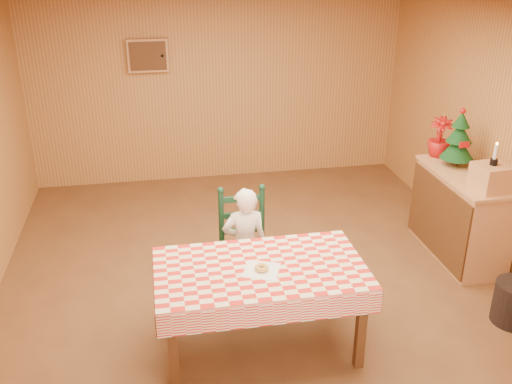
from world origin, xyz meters
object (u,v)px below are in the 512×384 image
shelf_unit (460,215)px  crate (491,177)px  dining_table (260,276)px  ladder_chair (244,248)px  seated_child (245,245)px  christmas_tree (459,140)px

shelf_unit → crate: size_ratio=4.13×
dining_table → ladder_chair: bearing=90.0°
dining_table → seated_child: size_ratio=1.47×
ladder_chair → shelf_unit: size_ratio=0.87×
dining_table → christmas_tree: size_ratio=2.67×
seated_child → crate: bearing=179.9°
dining_table → seated_child: bearing=90.0°
dining_table → christmas_tree: bearing=30.2°
dining_table → crate: size_ratio=5.52×
dining_table → christmas_tree: (2.36, 1.37, 0.52)m
dining_table → shelf_unit: bearing=25.6°
shelf_unit → christmas_tree: 0.79m
christmas_tree → shelf_unit: bearing=-92.0°
dining_table → shelf_unit: (2.35, 1.12, -0.22)m
ladder_chair → christmas_tree: (2.36, 0.59, 0.71)m
shelf_unit → christmas_tree: size_ratio=2.00×
christmas_tree → ladder_chair: bearing=-166.0°
ladder_chair → crate: bearing=-1.5°
dining_table → crate: 2.49m
shelf_unit → seated_child: bearing=-170.5°
ladder_chair → christmas_tree: 2.53m
ladder_chair → christmas_tree: size_ratio=1.74×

